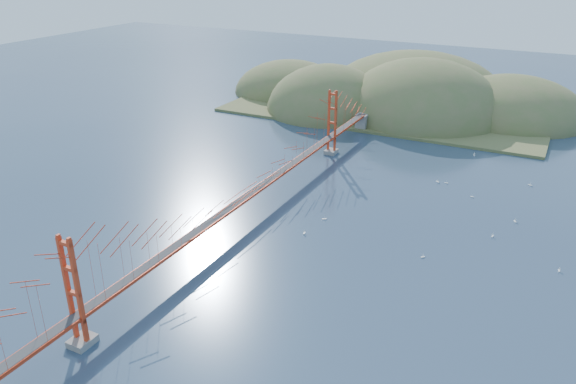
% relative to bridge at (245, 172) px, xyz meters
% --- Properties ---
extents(ground, '(320.00, 320.00, 0.00)m').
position_rel_bridge_xyz_m(ground, '(0.00, -0.18, -7.01)').
color(ground, '#2C3F58').
rests_on(ground, ground).
extents(bridge, '(2.20, 94.40, 12.00)m').
position_rel_bridge_xyz_m(bridge, '(0.00, 0.00, 0.00)').
color(bridge, gray).
rests_on(bridge, ground).
extents(far_headlands, '(84.00, 58.00, 25.00)m').
position_rel_bridge_xyz_m(far_headlands, '(2.21, 68.33, -7.01)').
color(far_headlands, brown).
rests_on(far_headlands, ground).
extents(sailboat_1, '(0.62, 0.62, 0.67)m').
position_rel_bridge_xyz_m(sailboat_1, '(33.42, 16.01, -6.86)').
color(sailboat_1, white).
rests_on(sailboat_1, ground).
extents(sailboat_16, '(0.67, 0.67, 0.71)m').
position_rel_bridge_xyz_m(sailboat_16, '(20.57, 25.18, -6.85)').
color(sailboat_16, white).
rests_on(sailboat_16, ground).
extents(sailboat_15, '(0.60, 0.60, 0.67)m').
position_rel_bridge_xyz_m(sailboat_15, '(23.46, 40.57, -6.86)').
color(sailboat_15, white).
rests_on(sailboat_15, ground).
extents(sailboat_4, '(0.62, 0.62, 0.64)m').
position_rel_bridge_xyz_m(sailboat_4, '(24.65, 0.71, -6.86)').
color(sailboat_4, white).
rests_on(sailboat_4, ground).
extents(sailboat_3, '(0.67, 0.67, 0.72)m').
position_rel_bridge_xyz_m(sailboat_3, '(9.79, 4.67, -6.85)').
color(sailboat_3, white).
rests_on(sailboat_3, ground).
extents(sailboat_14, '(0.47, 0.54, 0.62)m').
position_rel_bridge_xyz_m(sailboat_14, '(31.35, 10.10, -6.87)').
color(sailboat_14, white).
rests_on(sailboat_14, ground).
extents(sailboat_0, '(0.55, 0.61, 0.69)m').
position_rel_bridge_xyz_m(sailboat_0, '(9.14, -0.41, -6.86)').
color(sailboat_0, white).
rests_on(sailboat_0, ground).
extents(sailboat_5, '(0.46, 0.54, 0.61)m').
position_rel_bridge_xyz_m(sailboat_5, '(39.63, 4.90, -6.87)').
color(sailboat_5, white).
rests_on(sailboat_5, ground).
extents(sailboat_12, '(0.52, 0.42, 0.61)m').
position_rel_bridge_xyz_m(sailboat_12, '(21.91, 25.35, -6.87)').
color(sailboat_12, white).
rests_on(sailboat_12, ground).
extents(sailboat_17, '(0.64, 0.63, 0.72)m').
position_rel_bridge_xyz_m(sailboat_17, '(33.91, 30.50, -6.85)').
color(sailboat_17, white).
rests_on(sailboat_17, ground).
extents(sailboat_7, '(0.52, 0.47, 0.59)m').
position_rel_bridge_xyz_m(sailboat_7, '(26.59, 21.74, -6.87)').
color(sailboat_7, white).
rests_on(sailboat_7, ground).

